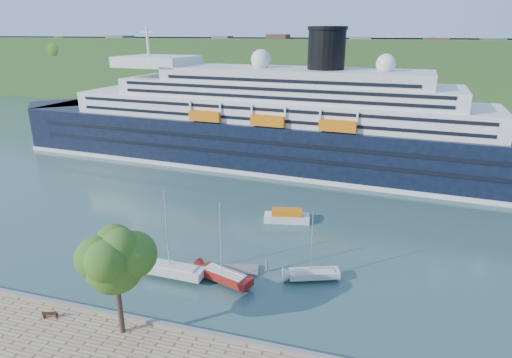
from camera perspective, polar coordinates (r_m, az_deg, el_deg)
The scene contains 11 objects.
ground at distance 44.58m, azimuth -14.92°, elevation -18.65°, with size 400.00×400.00×0.00m, color #2D504C.
far_hillside at distance 176.16m, azimuth 10.24°, elevation 14.03°, with size 400.00×50.00×24.00m, color #2E5120.
quay_coping at distance 43.76m, azimuth -15.19°, elevation -17.60°, with size 220.00×0.50×0.30m, color slate.
cruise_ship at distance 88.59m, azimuth 0.64°, elevation 10.74°, with size 123.68×18.01×27.77m, color black, non-canonical shape.
park_bench at distance 46.88m, azimuth -25.76°, elevation -15.84°, with size 1.37×0.56×0.88m, color #4F2616, non-canonical shape.
promenade_tree at distance 39.83m, azimuth -18.14°, elevation -12.37°, with size 6.84×6.84×11.33m, color #2B5F19, non-canonical shape.
floating_pontoon at distance 52.34m, azimuth -9.67°, elevation -11.77°, with size 17.76×2.17×0.39m, color gray, non-canonical shape.
sailboat_white_near at distance 48.81m, azimuth -11.15°, elevation -7.80°, with size 7.79×2.16×10.06m, color silver, non-canonical shape.
sailboat_red at distance 47.18m, azimuth -4.23°, elevation -9.02°, with size 7.16×1.99×9.25m, color maroon, non-canonical shape.
sailboat_white_far at distance 48.43m, azimuth 7.93°, elevation -9.14°, with size 6.28×1.74×8.11m, color silver, non-canonical shape.
tender_launch at distance 63.76m, azimuth 4.13°, elevation -4.89°, with size 6.75×2.31×1.87m, color orange, non-canonical shape.
Camera 1 is at (20.06, -29.38, 26.86)m, focal length 30.00 mm.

